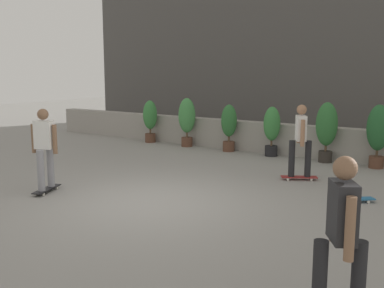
{
  "coord_description": "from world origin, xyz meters",
  "views": [
    {
      "loc": [
        5.35,
        -6.39,
        2.46
      ],
      "look_at": [
        0.0,
        1.5,
        0.9
      ],
      "focal_mm": 42.68,
      "sensor_mm": 36.0,
      "label": 1
    }
  ],
  "objects_px": {
    "potted_plant_0": "(150,118)",
    "potted_plant_3": "(272,128)",
    "skater_mid_plaza": "(45,146)",
    "potted_plant_1": "(187,118)",
    "skateboard_near_camera": "(353,199)",
    "potted_plant_2": "(229,125)",
    "skater_far_left": "(341,236)",
    "potted_plant_4": "(327,127)",
    "skater_by_wall_left": "(301,139)",
    "potted_plant_5": "(378,131)"
  },
  "relations": [
    {
      "from": "potted_plant_0",
      "to": "potted_plant_3",
      "type": "height_order",
      "value": "potted_plant_0"
    },
    {
      "from": "potted_plant_0",
      "to": "skater_mid_plaza",
      "type": "xyz_separation_m",
      "value": [
        2.34,
        -6.17,
        0.12
      ]
    },
    {
      "from": "potted_plant_1",
      "to": "skateboard_near_camera",
      "type": "relative_size",
      "value": 2.1
    },
    {
      "from": "potted_plant_2",
      "to": "skater_mid_plaza",
      "type": "relative_size",
      "value": 0.84
    },
    {
      "from": "skater_mid_plaza",
      "to": "skater_far_left",
      "type": "relative_size",
      "value": 1.0
    },
    {
      "from": "potted_plant_4",
      "to": "skater_by_wall_left",
      "type": "height_order",
      "value": "skater_by_wall_left"
    },
    {
      "from": "skater_mid_plaza",
      "to": "potted_plant_3",
      "type": "bearing_deg",
      "value": 71.01
    },
    {
      "from": "potted_plant_1",
      "to": "skater_far_left",
      "type": "distance_m",
      "value": 10.64
    },
    {
      "from": "potted_plant_0",
      "to": "skater_far_left",
      "type": "xyz_separation_m",
      "value": [
        8.71,
        -7.84,
        0.12
      ]
    },
    {
      "from": "potted_plant_1",
      "to": "potted_plant_3",
      "type": "relative_size",
      "value": 1.1
    },
    {
      "from": "skater_by_wall_left",
      "to": "potted_plant_2",
      "type": "bearing_deg",
      "value": 143.81
    },
    {
      "from": "potted_plant_5",
      "to": "potted_plant_1",
      "type": "bearing_deg",
      "value": 180.0
    },
    {
      "from": "skater_mid_plaza",
      "to": "skater_far_left",
      "type": "height_order",
      "value": "same"
    },
    {
      "from": "potted_plant_3",
      "to": "skater_by_wall_left",
      "type": "bearing_deg",
      "value": -52.89
    },
    {
      "from": "potted_plant_5",
      "to": "skater_mid_plaza",
      "type": "distance_m",
      "value": 7.94
    },
    {
      "from": "potted_plant_2",
      "to": "potted_plant_1",
      "type": "bearing_deg",
      "value": 180.0
    },
    {
      "from": "potted_plant_1",
      "to": "potted_plant_4",
      "type": "xyz_separation_m",
      "value": [
        4.52,
        -0.0,
        0.03
      ]
    },
    {
      "from": "potted_plant_2",
      "to": "skater_by_wall_left",
      "type": "relative_size",
      "value": 0.84
    },
    {
      "from": "potted_plant_1",
      "to": "skater_mid_plaza",
      "type": "xyz_separation_m",
      "value": [
        0.82,
        -6.17,
        0.03
      ]
    },
    {
      "from": "potted_plant_3",
      "to": "skateboard_near_camera",
      "type": "height_order",
      "value": "potted_plant_3"
    },
    {
      "from": "potted_plant_3",
      "to": "skater_mid_plaza",
      "type": "distance_m",
      "value": 6.52
    },
    {
      "from": "potted_plant_0",
      "to": "potted_plant_2",
      "type": "relative_size",
      "value": 1.0
    },
    {
      "from": "skater_by_wall_left",
      "to": "skateboard_near_camera",
      "type": "height_order",
      "value": "skater_by_wall_left"
    },
    {
      "from": "potted_plant_2",
      "to": "potted_plant_3",
      "type": "relative_size",
      "value": 1.0
    },
    {
      "from": "potted_plant_0",
      "to": "potted_plant_4",
      "type": "bearing_deg",
      "value": -0.0
    },
    {
      "from": "potted_plant_2",
      "to": "potted_plant_3",
      "type": "height_order",
      "value": "same"
    },
    {
      "from": "potted_plant_0",
      "to": "skater_mid_plaza",
      "type": "height_order",
      "value": "skater_mid_plaza"
    },
    {
      "from": "potted_plant_1",
      "to": "potted_plant_4",
      "type": "relative_size",
      "value": 0.97
    },
    {
      "from": "potted_plant_2",
      "to": "skateboard_near_camera",
      "type": "xyz_separation_m",
      "value": [
        4.61,
        -3.41,
        -0.75
      ]
    },
    {
      "from": "potted_plant_0",
      "to": "potted_plant_4",
      "type": "relative_size",
      "value": 0.89
    },
    {
      "from": "potted_plant_3",
      "to": "skater_far_left",
      "type": "height_order",
      "value": "skater_far_left"
    },
    {
      "from": "potted_plant_0",
      "to": "skateboard_near_camera",
      "type": "distance_m",
      "value": 8.44
    },
    {
      "from": "potted_plant_4",
      "to": "skater_far_left",
      "type": "bearing_deg",
      "value": -71.19
    },
    {
      "from": "skater_mid_plaza",
      "to": "skateboard_near_camera",
      "type": "distance_m",
      "value": 6.08
    },
    {
      "from": "potted_plant_2",
      "to": "skateboard_near_camera",
      "type": "distance_m",
      "value": 5.78
    },
    {
      "from": "potted_plant_1",
      "to": "potted_plant_4",
      "type": "bearing_deg",
      "value": -0.0
    },
    {
      "from": "potted_plant_1",
      "to": "skater_mid_plaza",
      "type": "bearing_deg",
      "value": -82.42
    },
    {
      "from": "potted_plant_1",
      "to": "potted_plant_2",
      "type": "distance_m",
      "value": 1.55
    },
    {
      "from": "potted_plant_0",
      "to": "skater_mid_plaza",
      "type": "bearing_deg",
      "value": -69.21
    },
    {
      "from": "skater_far_left",
      "to": "potted_plant_5",
      "type": "bearing_deg",
      "value": 99.9
    },
    {
      "from": "potted_plant_4",
      "to": "skater_far_left",
      "type": "height_order",
      "value": "skater_far_left"
    },
    {
      "from": "potted_plant_4",
      "to": "skater_far_left",
      "type": "xyz_separation_m",
      "value": [
        2.67,
        -7.84,
        -0.0
      ]
    },
    {
      "from": "skater_mid_plaza",
      "to": "skateboard_near_camera",
      "type": "bearing_deg",
      "value": 27.32
    },
    {
      "from": "skater_mid_plaza",
      "to": "skater_by_wall_left",
      "type": "height_order",
      "value": "same"
    },
    {
      "from": "potted_plant_3",
      "to": "skater_by_wall_left",
      "type": "relative_size",
      "value": 0.84
    },
    {
      "from": "skater_mid_plaza",
      "to": "skater_far_left",
      "type": "distance_m",
      "value": 6.58
    },
    {
      "from": "skater_by_wall_left",
      "to": "skater_far_left",
      "type": "relative_size",
      "value": 1.0
    },
    {
      "from": "potted_plant_2",
      "to": "potted_plant_3",
      "type": "distance_m",
      "value": 1.4
    },
    {
      "from": "skater_by_wall_left",
      "to": "skateboard_near_camera",
      "type": "bearing_deg",
      "value": -36.93
    },
    {
      "from": "potted_plant_4",
      "to": "skater_mid_plaza",
      "type": "xyz_separation_m",
      "value": [
        -3.7,
        -6.17,
        -0.0
      ]
    }
  ]
}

